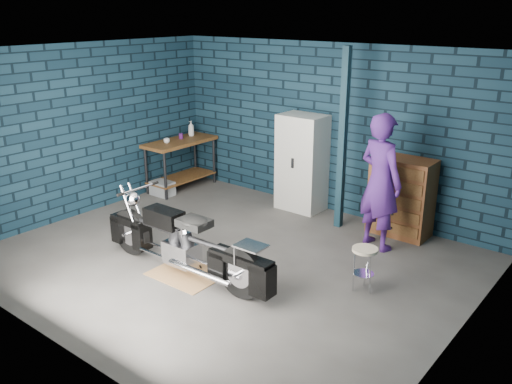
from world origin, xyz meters
TOP-DOWN VIEW (x-y plane):
  - ground at (0.00, 0.00)m, footprint 6.00×6.00m
  - room_walls at (0.00, 0.55)m, footprint 6.02×5.01m
  - support_post at (0.55, 1.95)m, footprint 0.10×0.10m
  - workbench at (-2.68, 1.75)m, footprint 0.60×1.40m
  - drip_mat at (-0.13, -0.65)m, footprint 0.89×0.67m
  - motorcycle at (-0.13, -0.65)m, footprint 2.28×0.65m
  - person at (1.34, 1.64)m, footprint 0.80×0.65m
  - storage_bin at (-2.66, 1.25)m, footprint 0.40×0.28m
  - locker at (-0.34, 2.23)m, footprint 0.74×0.53m
  - tool_chest at (1.40, 2.23)m, footprint 0.87×0.48m
  - shop_stool at (1.80, 0.38)m, footprint 0.40×0.40m
  - cup_a at (-2.71, 1.45)m, footprint 0.13×0.13m
  - mug_purple at (-2.75, 1.85)m, footprint 0.09×0.09m
  - bottle at (-2.77, 2.13)m, footprint 0.12×0.12m

SIDE VIEW (x-z plane):
  - ground at x=0.00m, z-range 0.00..0.00m
  - drip_mat at x=-0.13m, z-range 0.00..0.01m
  - storage_bin at x=-2.66m, z-range 0.00..0.25m
  - shop_stool at x=1.80m, z-range 0.00..0.55m
  - workbench at x=-2.68m, z-range 0.00..0.91m
  - motorcycle at x=-0.13m, z-range 0.00..1.00m
  - tool_chest at x=1.40m, z-range 0.00..1.16m
  - locker at x=-0.34m, z-range 0.00..1.58m
  - person at x=1.34m, z-range 0.00..1.90m
  - cup_a at x=-2.71m, z-range 0.91..1.00m
  - mug_purple at x=-2.75m, z-range 0.91..1.01m
  - bottle at x=-2.77m, z-range 0.91..1.19m
  - support_post at x=0.55m, z-range 0.00..2.70m
  - room_walls at x=0.00m, z-range 0.55..3.26m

